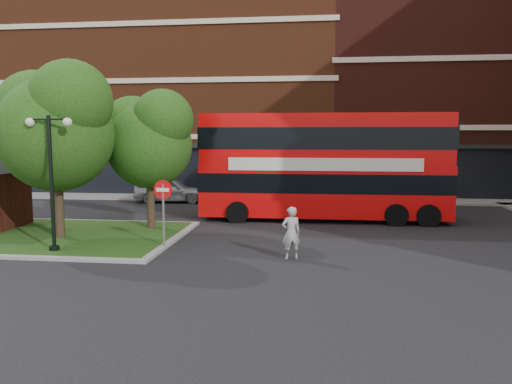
# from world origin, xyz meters

# --- Properties ---
(ground) EXTENTS (120.00, 120.00, 0.00)m
(ground) POSITION_xyz_m (0.00, 0.00, 0.00)
(ground) COLOR black
(ground) RESTS_ON ground
(pavement_far) EXTENTS (44.00, 3.00, 0.12)m
(pavement_far) POSITION_xyz_m (0.00, 16.50, 0.06)
(pavement_far) COLOR slate
(pavement_far) RESTS_ON ground
(terrace_far_left) EXTENTS (26.00, 12.00, 14.00)m
(terrace_far_left) POSITION_xyz_m (-8.00, 24.00, 7.00)
(terrace_far_left) COLOR brown
(terrace_far_left) RESTS_ON ground
(terrace_far_right) EXTENTS (18.00, 12.00, 16.00)m
(terrace_far_right) POSITION_xyz_m (14.00, 24.00, 8.00)
(terrace_far_right) COLOR #471911
(terrace_far_right) RESTS_ON ground
(traffic_island) EXTENTS (12.60, 7.60, 0.15)m
(traffic_island) POSITION_xyz_m (-8.00, 3.00, 0.07)
(traffic_island) COLOR gray
(traffic_island) RESTS_ON ground
(tree_island_west) EXTENTS (5.40, 4.71, 7.21)m
(tree_island_west) POSITION_xyz_m (-6.60, 2.58, 4.79)
(tree_island_west) COLOR #2D2116
(tree_island_west) RESTS_ON ground
(tree_island_east) EXTENTS (4.46, 3.90, 6.29)m
(tree_island_east) POSITION_xyz_m (-3.58, 5.06, 4.24)
(tree_island_east) COLOR #2D2116
(tree_island_east) RESTS_ON ground
(lamp_island) EXTENTS (1.72, 0.36, 5.00)m
(lamp_island) POSITION_xyz_m (-5.50, 0.20, 2.83)
(lamp_island) COLOR black
(lamp_island) RESTS_ON ground
(lamp_far_left) EXTENTS (1.72, 0.36, 5.00)m
(lamp_far_left) POSITION_xyz_m (2.00, 14.50, 2.83)
(lamp_far_left) COLOR black
(lamp_far_left) RESTS_ON ground
(lamp_far_right) EXTENTS (1.72, 0.36, 5.00)m
(lamp_far_right) POSITION_xyz_m (10.00, 14.50, 2.83)
(lamp_far_right) COLOR black
(lamp_far_right) RESTS_ON ground
(bus) EXTENTS (12.34, 2.93, 4.70)m
(bus) POSITION_xyz_m (4.24, 8.89, 3.09)
(bus) COLOR red
(bus) RESTS_ON ground
(woman) EXTENTS (0.78, 0.64, 1.84)m
(woman) POSITION_xyz_m (3.06, 0.56, 0.92)
(woman) COLOR #98989A
(woman) RESTS_ON ground
(car_silver) EXTENTS (4.78, 2.42, 1.56)m
(car_silver) POSITION_xyz_m (-5.44, 14.50, 0.78)
(car_silver) COLOR #A3A4AA
(car_silver) RESTS_ON ground
(car_white) EXTENTS (3.90, 1.44, 1.27)m
(car_white) POSITION_xyz_m (9.24, 16.00, 0.64)
(car_white) COLOR silver
(car_white) RESTS_ON ground
(no_entry_sign) EXTENTS (0.73, 0.14, 2.63)m
(no_entry_sign) POSITION_xyz_m (-1.80, 1.50, 1.87)
(no_entry_sign) COLOR slate
(no_entry_sign) RESTS_ON ground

